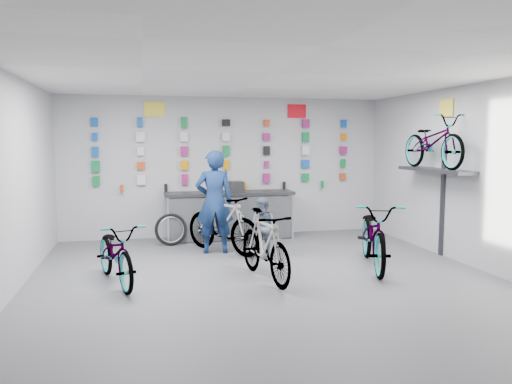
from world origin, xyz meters
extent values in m
plane|color=#4D4D52|center=(0.00, 0.00, 0.00)|extent=(8.00, 8.00, 0.00)
plane|color=white|center=(0.00, 0.00, 3.00)|extent=(8.00, 8.00, 0.00)
plane|color=silver|center=(0.00, 4.00, 1.50)|extent=(7.00, 0.00, 7.00)
plane|color=silver|center=(0.00, -4.00, 1.50)|extent=(7.00, 0.00, 7.00)
plane|color=silver|center=(-3.50, 0.00, 1.50)|extent=(0.00, 8.00, 8.00)
plane|color=silver|center=(3.50, 0.00, 1.50)|extent=(0.00, 8.00, 8.00)
cube|color=black|center=(0.00, 3.55, 0.45)|extent=(2.60, 0.60, 0.90)
cube|color=silver|center=(0.00, 3.25, 0.48)|extent=(2.60, 0.02, 0.90)
cube|color=silver|center=(-1.30, 3.25, 0.48)|extent=(0.04, 0.04, 0.96)
cube|color=silver|center=(1.30, 3.25, 0.48)|extent=(0.04, 0.04, 0.96)
cube|color=black|center=(0.00, 3.55, 0.97)|extent=(2.70, 0.66, 0.06)
cube|color=#0C7836|center=(-2.70, 3.93, 1.25)|extent=(0.14, 0.06, 0.20)
cube|color=silver|center=(-1.80, 3.93, 1.25)|extent=(0.17, 0.06, 0.20)
cube|color=#931B68|center=(-0.90, 3.93, 1.25)|extent=(0.13, 0.06, 0.22)
cube|color=silver|center=(0.00, 3.93, 1.25)|extent=(0.09, 0.06, 0.21)
cube|color=#931B68|center=(0.90, 3.93, 1.25)|extent=(0.14, 0.06, 0.20)
cube|color=#0C7836|center=(1.80, 3.93, 1.25)|extent=(0.16, 0.06, 0.17)
cube|color=#BC3F1A|center=(2.70, 3.93, 1.25)|extent=(0.13, 0.06, 0.15)
cube|color=#0C7836|center=(-2.70, 3.93, 1.55)|extent=(0.16, 0.06, 0.23)
cube|color=#BC3F1A|center=(-1.80, 3.93, 1.55)|extent=(0.16, 0.06, 0.15)
cube|color=orange|center=(-0.90, 3.93, 1.55)|extent=(0.15, 0.06, 0.19)
cube|color=orange|center=(0.00, 3.93, 1.55)|extent=(0.10, 0.06, 0.20)
cube|color=#931B68|center=(0.90, 3.93, 1.55)|extent=(0.09, 0.06, 0.15)
cube|color=#104CAB|center=(1.80, 3.93, 1.55)|extent=(0.17, 0.06, 0.18)
cube|color=#0C7836|center=(2.70, 3.93, 1.55)|extent=(0.11, 0.06, 0.19)
cube|color=#104CAB|center=(-2.70, 3.93, 1.85)|extent=(0.13, 0.06, 0.20)
cube|color=silver|center=(-1.80, 3.93, 1.85)|extent=(0.14, 0.06, 0.17)
cube|color=#931B68|center=(-0.90, 3.93, 1.85)|extent=(0.15, 0.06, 0.19)
cube|color=#0C7836|center=(0.00, 3.93, 1.85)|extent=(0.13, 0.06, 0.23)
cube|color=black|center=(0.90, 3.93, 1.85)|extent=(0.14, 0.06, 0.20)
cube|color=silver|center=(1.80, 3.93, 1.85)|extent=(0.16, 0.06, 0.20)
cube|color=#931B68|center=(2.70, 3.93, 1.85)|extent=(0.16, 0.06, 0.18)
cube|color=#104CAB|center=(-2.70, 3.93, 2.15)|extent=(0.10, 0.06, 0.17)
cube|color=silver|center=(-1.80, 3.93, 2.15)|extent=(0.18, 0.06, 0.20)
cube|color=silver|center=(-0.90, 3.93, 2.15)|extent=(0.16, 0.06, 0.20)
cube|color=silver|center=(0.00, 3.93, 2.15)|extent=(0.17, 0.06, 0.18)
cube|color=#931B68|center=(0.90, 3.93, 2.15)|extent=(0.15, 0.06, 0.17)
cube|color=#0C7836|center=(1.80, 3.93, 2.15)|extent=(0.15, 0.06, 0.21)
cube|color=#EF6B00|center=(2.70, 3.93, 2.15)|extent=(0.11, 0.06, 0.15)
cube|color=#104CAB|center=(-2.70, 3.93, 2.45)|extent=(0.13, 0.06, 0.17)
cube|color=#104CAB|center=(-1.80, 3.93, 2.45)|extent=(0.11, 0.06, 0.20)
cube|color=#0C7836|center=(-0.90, 3.93, 2.45)|extent=(0.12, 0.06, 0.23)
cube|color=black|center=(0.00, 3.93, 2.45)|extent=(0.17, 0.06, 0.15)
cube|color=#BC3F1A|center=(0.90, 3.93, 2.45)|extent=(0.11, 0.06, 0.15)
cube|color=#931B68|center=(1.80, 3.93, 2.45)|extent=(0.16, 0.06, 0.18)
cube|color=#104CAB|center=(2.70, 3.93, 2.45)|extent=(0.13, 0.06, 0.17)
cylinder|color=#BC3F1A|center=(-2.20, 3.91, 1.08)|extent=(0.07, 0.07, 0.16)
cylinder|color=black|center=(-1.30, 3.91, 1.08)|extent=(0.07, 0.07, 0.16)
cylinder|color=orange|center=(0.40, 3.91, 1.08)|extent=(0.07, 0.07, 0.16)
cylinder|color=black|center=(1.30, 3.91, 1.08)|extent=(0.07, 0.07, 0.16)
cylinder|color=#0C7836|center=(2.20, 3.91, 1.08)|extent=(0.07, 0.07, 0.16)
cube|color=#333338|center=(3.30, 1.20, 1.55)|extent=(0.38, 1.90, 0.06)
cube|color=#333338|center=(3.48, 1.20, 1.00)|extent=(0.04, 0.10, 2.00)
cube|color=yellow|center=(-1.50, 3.98, 2.72)|extent=(0.42, 0.02, 0.30)
cube|color=red|center=(1.60, 3.98, 2.72)|extent=(0.42, 0.02, 0.30)
cube|color=yellow|center=(3.48, 1.20, 2.65)|extent=(0.02, 0.40, 0.30)
imported|color=gray|center=(-2.18, 0.64, 0.46)|extent=(1.09, 1.85, 0.92)
imported|color=gray|center=(-0.03, 0.36, 0.53)|extent=(0.78, 1.81, 1.05)
imported|color=gray|center=(1.89, 0.66, 0.55)|extent=(1.32, 2.21, 1.10)
imported|color=gray|center=(-0.35, 2.29, 0.55)|extent=(1.50, 1.80, 1.11)
imported|color=gray|center=(3.25, 1.20, 2.05)|extent=(0.63, 1.80, 0.95)
imported|color=navy|center=(-0.50, 2.32, 0.95)|extent=(0.73, 0.52, 1.90)
imported|color=#4E5B6B|center=(0.29, 1.72, 0.54)|extent=(0.66, 0.63, 1.08)
torus|color=black|center=(-1.25, 3.17, 0.31)|extent=(0.65, 0.21, 0.64)
torus|color=silver|center=(-1.25, 3.17, 0.31)|extent=(0.53, 0.14, 0.52)
cube|color=black|center=(0.14, 3.55, 1.11)|extent=(0.31, 0.33, 0.22)
camera|label=1|loc=(-1.78, -6.72, 2.09)|focal=35.00mm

